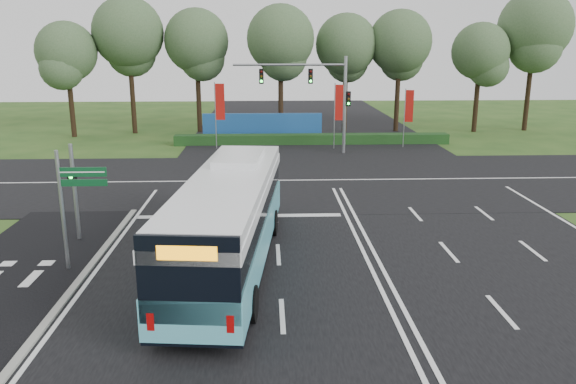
% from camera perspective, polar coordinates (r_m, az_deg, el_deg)
% --- Properties ---
extents(ground, '(120.00, 120.00, 0.00)m').
position_cam_1_polar(ground, '(21.89, 7.72, -6.28)').
color(ground, '#244717').
rests_on(ground, ground).
extents(road_main, '(20.00, 120.00, 0.04)m').
position_cam_1_polar(road_main, '(21.89, 7.73, -6.23)').
color(road_main, black).
rests_on(road_main, ground).
extents(road_cross, '(120.00, 14.00, 0.05)m').
position_cam_1_polar(road_cross, '(33.25, 4.22, 1.20)').
color(road_cross, black).
rests_on(road_cross, ground).
extents(kerb_strip, '(0.25, 18.00, 0.12)m').
position_cam_1_polar(kerb_strip, '(19.84, -21.10, -9.31)').
color(kerb_strip, gray).
rests_on(kerb_strip, ground).
extents(city_bus, '(3.86, 12.88, 3.64)m').
position_cam_1_polar(city_bus, '(19.95, -5.94, -2.76)').
color(city_bus, '#59BCCE').
rests_on(city_bus, ground).
extents(pedestrian_signal, '(0.37, 0.44, 4.01)m').
position_cam_1_polar(pedestrian_signal, '(24.11, -20.89, 0.30)').
color(pedestrian_signal, gray).
rests_on(pedestrian_signal, ground).
extents(street_sign, '(1.70, 0.13, 4.35)m').
position_cam_1_polar(street_sign, '(20.81, -21.16, -0.44)').
color(street_sign, gray).
rests_on(street_sign, ground).
extents(banner_flag_left, '(0.75, 0.08, 5.08)m').
position_cam_1_polar(banner_flag_left, '(43.05, -7.05, 8.65)').
color(banner_flag_left, gray).
rests_on(banner_flag_left, ground).
extents(banner_flag_mid, '(0.74, 0.09, 4.99)m').
position_cam_1_polar(banner_flag_mid, '(42.95, 5.11, 8.62)').
color(banner_flag_mid, gray).
rests_on(banner_flag_mid, ground).
extents(banner_flag_right, '(0.65, 0.22, 4.54)m').
position_cam_1_polar(banner_flag_right, '(44.33, 12.09, 8.19)').
color(banner_flag_right, gray).
rests_on(banner_flag_right, ground).
extents(traffic_light_gantry, '(8.41, 0.28, 7.00)m').
position_cam_1_polar(traffic_light_gantry, '(40.92, 3.29, 10.35)').
color(traffic_light_gantry, gray).
rests_on(traffic_light_gantry, ground).
extents(hedge, '(22.00, 1.20, 0.80)m').
position_cam_1_polar(hedge, '(45.37, 2.47, 5.38)').
color(hedge, '#153714').
rests_on(hedge, ground).
extents(blue_hoarding, '(10.00, 0.30, 2.20)m').
position_cam_1_polar(blue_hoarding, '(47.58, -2.61, 6.67)').
color(blue_hoarding, '#1A4B8D').
rests_on(blue_hoarding, ground).
extents(eucalyptus_row, '(46.65, 7.90, 12.57)m').
position_cam_1_polar(eucalyptus_row, '(51.02, 2.92, 15.24)').
color(eucalyptus_row, black).
rests_on(eucalyptus_row, ground).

